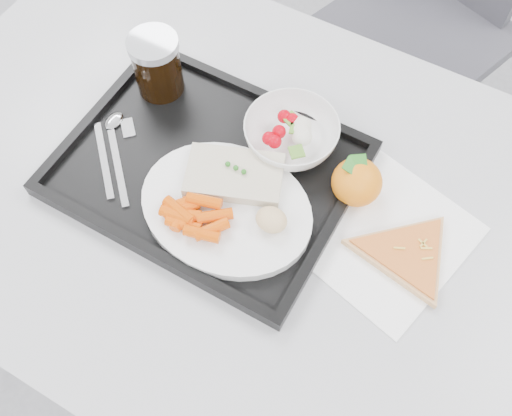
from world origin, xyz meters
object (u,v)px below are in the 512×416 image
Objects in this scene: dinner_plate at (226,208)px; tray at (208,169)px; cola_glass at (157,64)px; table at (244,211)px; pizza_slice at (407,254)px; tangerine at (357,182)px; salad_bowl at (291,134)px.

tray is at bearing 141.81° from dinner_plate.
table is at bearing -24.98° from cola_glass.
cola_glass is at bearing 147.02° from tray.
cola_glass is at bearing 155.02° from table.
pizza_slice is (0.27, 0.07, -0.01)m from dinner_plate.
tray is at bearing -160.37° from tangerine.
pizza_slice is at bearing -28.57° from tangerine.
tangerine is at bearing 28.14° from table.
salad_bowl is at bearing 80.92° from dinner_plate.
tangerine reaches higher than tray.
salad_bowl reaches higher than pizza_slice.
pizza_slice reaches higher than table.
table is 7.89× the size of salad_bowl.
tangerine is (0.13, -0.03, -0.00)m from salad_bowl.
tray reaches higher than table.
tray is 0.24m from tangerine.
tray is 1.67× the size of dinner_plate.
salad_bowl reaches higher than table.
table is 2.67× the size of tray.
dinner_plate is (-0.00, -0.05, 0.09)m from table.
pizza_slice is (0.49, -0.08, -0.06)m from cola_glass.
tangerine reaches higher than pizza_slice.
table is 13.27× the size of tangerine.
tray is at bearing 177.43° from table.
tray reaches higher than pizza_slice.
salad_bowl is (0.09, 0.11, 0.03)m from tray.
dinner_plate is at bearing -90.81° from table.
tray is 0.20m from cola_glass.
table is at bearing -102.71° from salad_bowl.
table is at bearing -175.60° from pizza_slice.
cola_glass reaches higher than tangerine.
tangerine is at bearing 40.58° from dinner_plate.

